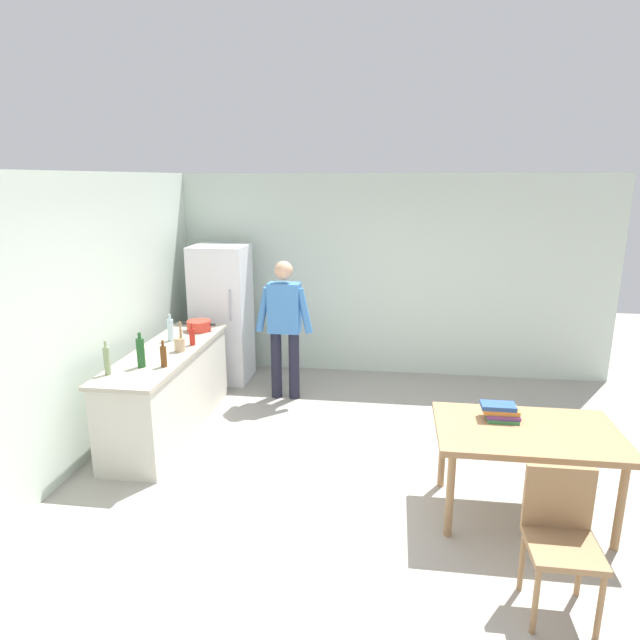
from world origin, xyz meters
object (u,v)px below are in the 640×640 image
bottle_vinegar_tall (107,360)px  bottle_sauce_red (192,336)px  person (284,321)px  chair (561,531)px  cooking_pot (199,326)px  bottle_wine_green (141,352)px  bottle_water_clear (170,330)px  bottle_beer_brown (164,356)px  utensil_jar (180,344)px  book_stack (501,412)px  dining_table (527,438)px  refrigerator (222,314)px

bottle_vinegar_tall → bottle_sauce_red: bottle_vinegar_tall is taller
person → bottle_vinegar_tall: bearing=-125.1°
chair → cooking_pot: cooking_pot is taller
cooking_pot → bottle_wine_green: (-0.10, -1.29, 0.09)m
bottle_water_clear → bottle_vinegar_tall: size_ratio=0.94×
chair → bottle_beer_brown: (-3.21, 1.57, 0.47)m
person → utensil_jar: size_ratio=5.31×
bottle_beer_brown → book_stack: 3.06m
utensil_jar → bottle_water_clear: 0.43m
dining_table → bottle_wine_green: bearing=170.5°
utensil_jar → bottle_vinegar_tall: same height
refrigerator → person: bearing=-30.2°
dining_table → bottle_beer_brown: size_ratio=5.38×
bottle_water_clear → bottle_sauce_red: 0.32m
person → bottle_beer_brown: (-0.86, -1.54, 0.03)m
person → book_stack: 2.95m
bottle_wine_green → book_stack: bearing=-7.3°
utensil_jar → bottle_beer_brown: 0.48m
bottle_vinegar_tall → bottle_beer_brown: bottle_vinegar_tall is taller
refrigerator → bottle_beer_brown: (0.09, -2.10, 0.11)m
utensil_jar → bottle_vinegar_tall: bearing=-117.2°
bottle_vinegar_tall → person: bearing=54.9°
cooking_pot → bottle_vinegar_tall: size_ratio=1.25×
dining_table → bottle_sauce_red: (-3.19, 1.31, 0.32)m
dining_table → book_stack: size_ratio=4.65×
chair → bottle_water_clear: 4.26m
dining_table → bottle_vinegar_tall: (-3.63, 0.33, 0.36)m
bottle_water_clear → bottle_beer_brown: size_ratio=1.15×
dining_table → book_stack: bearing=139.7°
utensil_jar → book_stack: bearing=-16.9°
book_stack → dining_table: bearing=-40.3°
dining_table → bottle_wine_green: (-3.41, 0.57, 0.37)m
book_stack → bottle_wine_green: bearing=172.7°
refrigerator → bottle_vinegar_tall: refrigerator is taller
bottle_sauce_red → person: bearing=45.0°
bottle_beer_brown → bottle_sauce_red: bottle_beer_brown is taller
refrigerator → bottle_water_clear: size_ratio=6.00×
person → book_stack: person is taller
person → bottle_wine_green: person is taller
bottle_water_clear → utensil_jar: bearing=-55.4°
utensil_jar → bottle_sauce_red: size_ratio=1.33×
cooking_pot → bottle_wine_green: size_ratio=1.18×
dining_table → bottle_vinegar_tall: 3.66m
refrigerator → utensil_jar: (0.06, -1.62, 0.08)m
bottle_water_clear → bottle_wine_green: bottle_wine_green is taller
dining_table → bottle_sauce_red: size_ratio=5.83×
bottle_vinegar_tall → bottle_beer_brown: (0.42, 0.27, -0.03)m
refrigerator → utensil_jar: refrigerator is taller
bottle_wine_green → dining_table: bearing=-9.5°
chair → utensil_jar: utensil_jar is taller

